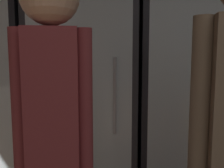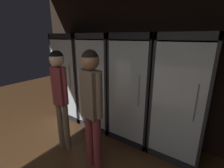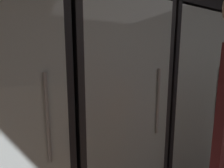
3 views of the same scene
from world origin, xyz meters
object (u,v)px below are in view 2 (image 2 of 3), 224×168
at_px(cooler_far_left, 75,77).
at_px(shopper_near, 60,88).
at_px(shopper_far, 92,100).
at_px(cooler_left, 101,83).
at_px(cooler_right, 181,100).
at_px(cooler_center, 135,90).

height_order(cooler_far_left, shopper_near, cooler_far_left).
relative_size(cooler_far_left, shopper_near, 1.15).
bearing_deg(shopper_near, shopper_far, -3.32).
relative_size(cooler_left, cooler_right, 1.00).
distance_m(cooler_left, cooler_center, 0.78).
bearing_deg(cooler_far_left, cooler_right, 0.02).
height_order(cooler_center, shopper_near, cooler_center).
bearing_deg(shopper_near, cooler_right, 32.23).
bearing_deg(cooler_far_left, cooler_left, 0.07).
xyz_separation_m(cooler_far_left, cooler_center, (1.57, 0.00, 0.01)).
distance_m(cooler_far_left, cooler_right, 2.35).
distance_m(cooler_left, cooler_right, 1.57).
bearing_deg(cooler_right, cooler_left, 179.99).
bearing_deg(shopper_far, cooler_right, 49.64).
height_order(cooler_far_left, cooler_left, same).
distance_m(cooler_center, shopper_far, 1.05).
distance_m(cooler_right, shopper_far, 1.36).
distance_m(cooler_far_left, shopper_far, 1.80).
xyz_separation_m(shopper_near, shopper_far, (0.70, -0.04, -0.02)).
xyz_separation_m(cooler_left, cooler_right, (1.57, -0.00, 0.00)).
distance_m(cooler_far_left, shopper_near, 1.27).
bearing_deg(cooler_left, shopper_near, -90.57).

